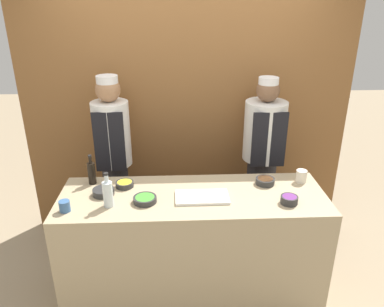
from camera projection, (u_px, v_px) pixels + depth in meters
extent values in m
plane|color=tan|center=(193.00, 294.00, 3.15)|extent=(14.00, 14.00, 0.00)
cube|color=brown|center=(187.00, 118.00, 3.69)|extent=(3.11, 0.18, 2.40)
cube|color=tan|center=(193.00, 248.00, 2.96)|extent=(1.99, 0.67, 0.95)
cylinder|color=#2D2D2D|center=(265.00, 181.00, 2.93)|extent=(0.15, 0.15, 0.05)
cylinder|color=brown|center=(265.00, 179.00, 2.93)|extent=(0.12, 0.12, 0.01)
cylinder|color=#2D2D2D|center=(104.00, 192.00, 2.78)|extent=(0.16, 0.16, 0.05)
cylinder|color=red|center=(103.00, 190.00, 2.77)|extent=(0.13, 0.13, 0.01)
cylinder|color=#2D2D2D|center=(289.00, 200.00, 2.66)|extent=(0.12, 0.12, 0.06)
cylinder|color=#703384|center=(289.00, 197.00, 2.65)|extent=(0.10, 0.10, 0.02)
cylinder|color=#2D2D2D|center=(125.00, 184.00, 2.89)|extent=(0.14, 0.14, 0.04)
cylinder|color=yellow|center=(125.00, 183.00, 2.89)|extent=(0.11, 0.11, 0.01)
cylinder|color=#2D2D2D|center=(145.00, 199.00, 2.68)|extent=(0.17, 0.17, 0.04)
cylinder|color=green|center=(145.00, 198.00, 2.67)|extent=(0.14, 0.14, 0.01)
cube|color=white|center=(202.00, 197.00, 2.73)|extent=(0.39, 0.21, 0.02)
cylinder|color=black|center=(92.00, 173.00, 2.92)|extent=(0.06, 0.06, 0.17)
cylinder|color=black|center=(90.00, 160.00, 2.87)|extent=(0.02, 0.02, 0.05)
cylinder|color=black|center=(90.00, 156.00, 2.86)|extent=(0.03, 0.03, 0.01)
cylinder|color=silver|center=(108.00, 194.00, 2.60)|extent=(0.07, 0.07, 0.19)
cylinder|color=silver|center=(106.00, 179.00, 2.55)|extent=(0.03, 0.03, 0.06)
cylinder|color=black|center=(106.00, 174.00, 2.54)|extent=(0.03, 0.03, 0.02)
cylinder|color=#386093|center=(65.00, 206.00, 2.56)|extent=(0.07, 0.07, 0.08)
cylinder|color=silver|center=(301.00, 176.00, 2.96)|extent=(0.08, 0.08, 0.10)
cylinder|color=#28282D|center=(118.00, 205.00, 3.61)|extent=(0.24, 0.24, 0.89)
cylinder|color=white|center=(112.00, 134.00, 3.32)|extent=(0.33, 0.33, 0.58)
cube|color=black|center=(109.00, 143.00, 3.19)|extent=(0.26, 0.02, 0.54)
sphere|color=#9E704C|center=(108.00, 89.00, 3.17)|extent=(0.22, 0.22, 0.22)
cylinder|color=white|center=(107.00, 80.00, 3.13)|extent=(0.18, 0.18, 0.08)
cylinder|color=#28282D|center=(259.00, 201.00, 3.67)|extent=(0.27, 0.27, 0.92)
cylinder|color=silver|center=(265.00, 131.00, 3.38)|extent=(0.38, 0.38, 0.54)
cube|color=black|center=(269.00, 140.00, 3.23)|extent=(0.30, 0.02, 0.50)
sphere|color=brown|center=(268.00, 90.00, 3.23)|extent=(0.20, 0.20, 0.20)
cylinder|color=white|center=(269.00, 81.00, 3.20)|extent=(0.17, 0.17, 0.07)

